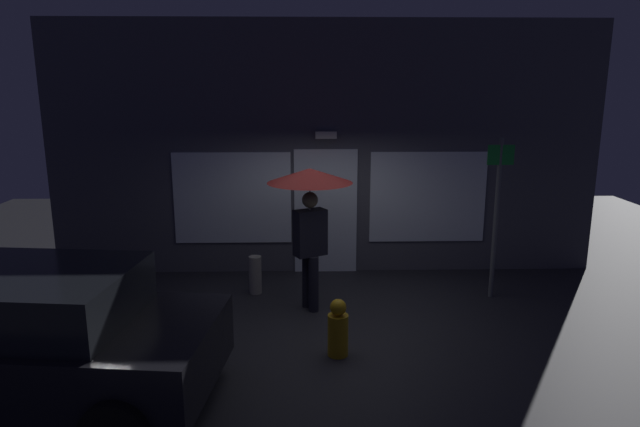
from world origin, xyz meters
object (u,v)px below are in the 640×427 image
(parked_car, at_px, (29,337))
(fire_hydrant, at_px, (338,330))
(street_sign_post, at_px, (497,209))
(sidewalk_bollard, at_px, (255,275))
(person_with_umbrella, at_px, (310,196))

(parked_car, distance_m, fire_hydrant, 3.41)
(street_sign_post, bearing_deg, sidewalk_bollard, 176.03)
(parked_car, height_order, fire_hydrant, parked_car)
(street_sign_post, bearing_deg, person_with_umbrella, -171.80)
(person_with_umbrella, xyz_separation_m, sidewalk_bollard, (-0.88, 0.67, -1.42))
(parked_car, xyz_separation_m, fire_hydrant, (3.24, 0.98, -0.41))
(sidewalk_bollard, bearing_deg, person_with_umbrella, -37.47)
(street_sign_post, height_order, fire_hydrant, street_sign_post)
(street_sign_post, xyz_separation_m, sidewalk_bollard, (-3.73, 0.26, -1.11))
(sidewalk_bollard, height_order, fire_hydrant, fire_hydrant)
(street_sign_post, relative_size, sidewalk_bollard, 4.08)
(person_with_umbrella, bearing_deg, sidewalk_bollard, 114.73)
(sidewalk_bollard, bearing_deg, parked_car, -123.04)
(sidewalk_bollard, relative_size, fire_hydrant, 0.84)
(parked_car, height_order, sidewalk_bollard, parked_car)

